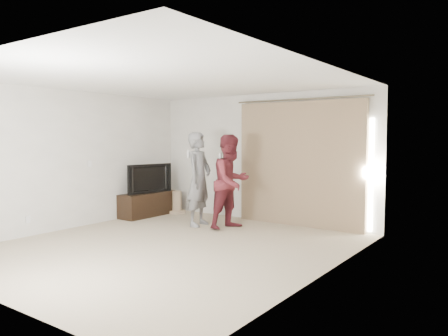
{
  "coord_description": "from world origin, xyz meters",
  "views": [
    {
      "loc": [
        4.6,
        -4.98,
        1.71
      ],
      "look_at": [
        0.18,
        1.2,
        1.18
      ],
      "focal_mm": 35.0,
      "sensor_mm": 36.0,
      "label": 1
    }
  ],
  "objects_px": {
    "tv": "(147,178)",
    "person_man": "(199,179)",
    "tv_console": "(147,204)",
    "person_woman": "(231,182)"
  },
  "relations": [
    {
      "from": "tv",
      "to": "person_woman",
      "type": "bearing_deg",
      "value": -79.88
    },
    {
      "from": "tv_console",
      "to": "tv",
      "type": "bearing_deg",
      "value": 0.0
    },
    {
      "from": "tv",
      "to": "person_woman",
      "type": "relative_size",
      "value": 0.62
    },
    {
      "from": "tv",
      "to": "person_man",
      "type": "bearing_deg",
      "value": -85.22
    },
    {
      "from": "tv_console",
      "to": "person_woman",
      "type": "xyz_separation_m",
      "value": [
        2.23,
        -0.01,
        0.63
      ]
    },
    {
      "from": "tv",
      "to": "person_woman",
      "type": "height_order",
      "value": "person_woman"
    },
    {
      "from": "tv",
      "to": "person_man",
      "type": "xyz_separation_m",
      "value": [
        1.58,
        -0.16,
        0.08
      ]
    },
    {
      "from": "tv_console",
      "to": "tv",
      "type": "height_order",
      "value": "tv"
    },
    {
      "from": "tv_console",
      "to": "person_woman",
      "type": "height_order",
      "value": "person_woman"
    },
    {
      "from": "person_woman",
      "to": "person_man",
      "type": "bearing_deg",
      "value": -167.68
    }
  ]
}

